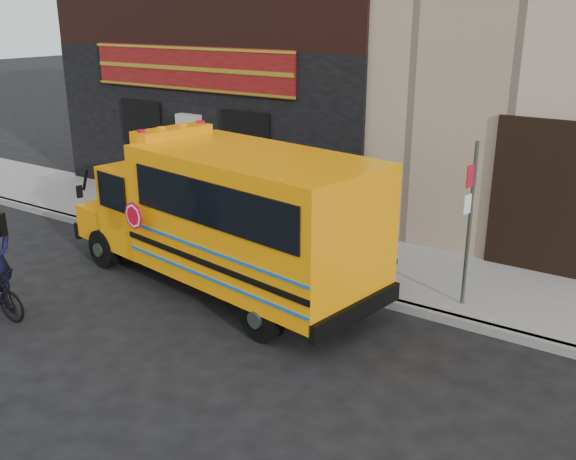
% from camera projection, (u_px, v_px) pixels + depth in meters
% --- Properties ---
extents(ground, '(120.00, 120.00, 0.00)m').
position_uv_depth(ground, '(205.00, 333.00, 10.59)').
color(ground, black).
rests_on(ground, ground).
extents(curb, '(40.00, 0.20, 0.15)m').
position_uv_depth(curb, '(292.00, 277.00, 12.61)').
color(curb, gray).
rests_on(curb, ground).
extents(sidewalk, '(40.00, 3.00, 0.15)m').
position_uv_depth(sidewalk, '(330.00, 254.00, 13.79)').
color(sidewalk, gray).
rests_on(sidewalk, ground).
extents(school_bus, '(7.15, 3.19, 2.92)m').
position_uv_depth(school_bus, '(230.00, 215.00, 11.70)').
color(school_bus, black).
rests_on(school_bus, ground).
extents(sign_pole, '(0.10, 0.26, 3.04)m').
position_uv_depth(sign_pole, '(469.00, 221.00, 10.82)').
color(sign_pole, '#434C47').
rests_on(sign_pole, ground).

